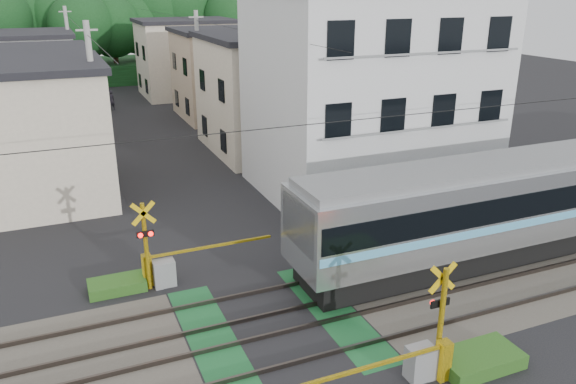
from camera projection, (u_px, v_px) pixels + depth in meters
name	position (u px, v px, depth m)	size (l,w,h in m)	color
ground	(275.00, 325.00, 16.42)	(120.00, 120.00, 0.00)	black
track_bed	(275.00, 324.00, 16.40)	(120.00, 120.00, 0.14)	#47423A
crossing_signal_near	(425.00, 355.00, 13.95)	(4.74, 0.65, 3.09)	yellow
crossing_signal_far	(161.00, 266.00, 18.39)	(4.74, 0.65, 3.09)	yellow
apartment_block	(369.00, 93.00, 26.13)	(10.20, 8.36, 9.30)	silver
houses_row	(137.00, 83.00, 37.82)	(22.07, 31.35, 6.80)	beige
tree_hill	(87.00, 27.00, 56.21)	(40.00, 13.79, 11.42)	#15401A
catenary	(454.00, 180.00, 17.37)	(60.00, 5.04, 7.00)	#2D2D33
utility_poles	(121.00, 77.00, 34.54)	(7.90, 42.00, 8.00)	#A5A5A0
pedestrian	(111.00, 100.00, 44.87)	(0.58, 0.38, 1.59)	#2E2B36
weed_patches	(330.00, 309.00, 16.92)	(10.25, 8.80, 0.40)	#2D5E1E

